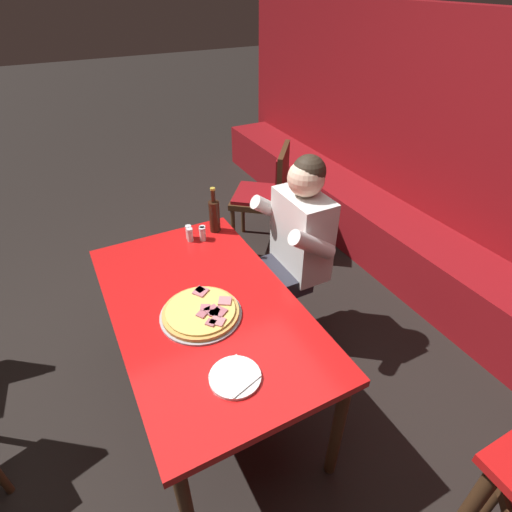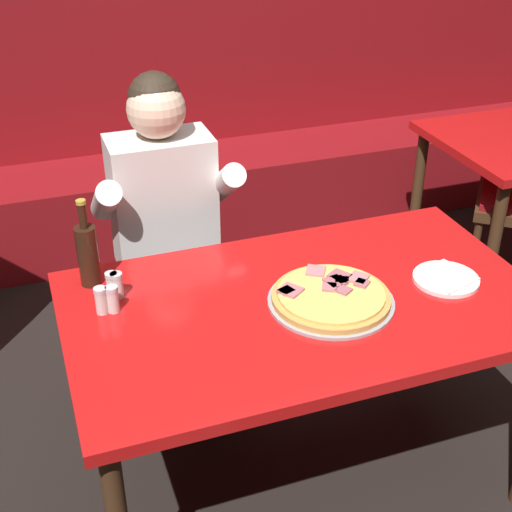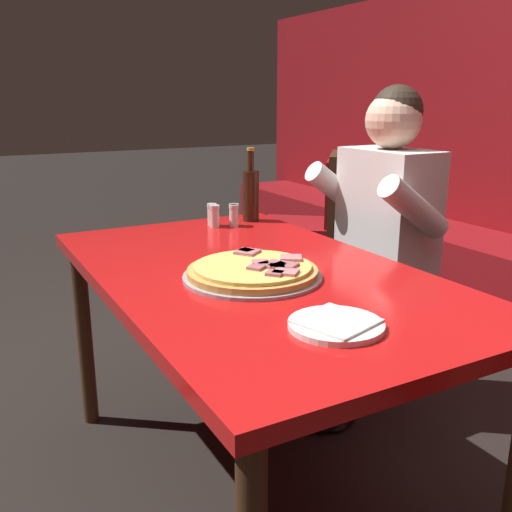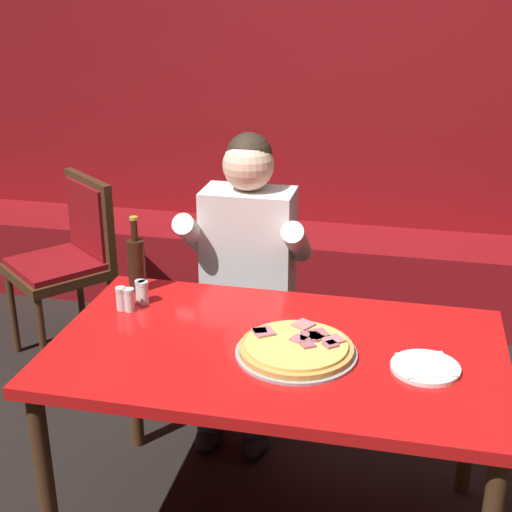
{
  "view_description": "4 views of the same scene",
  "coord_description": "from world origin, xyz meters",
  "px_view_note": "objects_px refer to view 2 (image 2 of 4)",
  "views": [
    {
      "loc": [
        1.4,
        -0.44,
        2.07
      ],
      "look_at": [
        -0.08,
        0.33,
        0.87
      ],
      "focal_mm": 28.0,
      "sensor_mm": 36.0,
      "label": 1
    },
    {
      "loc": [
        -0.74,
        -1.66,
        1.96
      ],
      "look_at": [
        -0.06,
        0.28,
        0.76
      ],
      "focal_mm": 50.0,
      "sensor_mm": 36.0,
      "label": 2
    },
    {
      "loc": [
        1.39,
        -0.75,
        1.23
      ],
      "look_at": [
        -0.04,
        0.03,
        0.77
      ],
      "focal_mm": 40.0,
      "sensor_mm": 36.0,
      "label": 3
    },
    {
      "loc": [
        0.38,
        -1.99,
        1.86
      ],
      "look_at": [
        -0.1,
        0.14,
        1.0
      ],
      "focal_mm": 50.0,
      "sensor_mm": 36.0,
      "label": 4
    }
  ],
  "objects_px": {
    "main_dining_table": "(304,321)",
    "shaker_oregano": "(117,287)",
    "shaker_red_pepper_flakes": "(112,286)",
    "diner_seated_blue_shirt": "(170,230)",
    "pizza": "(331,297)",
    "shaker_black_pepper": "(113,300)",
    "beer_bottle": "(88,253)",
    "shaker_parmesan": "(101,302)",
    "plate_white_paper": "(446,278)"
  },
  "relations": [
    {
      "from": "shaker_red_pepper_flakes",
      "to": "shaker_parmesan",
      "type": "relative_size",
      "value": 1.0
    },
    {
      "from": "beer_bottle",
      "to": "shaker_oregano",
      "type": "bearing_deg",
      "value": -58.99
    },
    {
      "from": "shaker_red_pepper_flakes",
      "to": "plate_white_paper",
      "type": "bearing_deg",
      "value": -14.45
    },
    {
      "from": "shaker_oregano",
      "to": "shaker_parmesan",
      "type": "xyz_separation_m",
      "value": [
        -0.06,
        -0.07,
        0.0
      ]
    },
    {
      "from": "shaker_red_pepper_flakes",
      "to": "shaker_black_pepper",
      "type": "bearing_deg",
      "value": -98.7
    },
    {
      "from": "main_dining_table",
      "to": "shaker_oregano",
      "type": "height_order",
      "value": "shaker_oregano"
    },
    {
      "from": "plate_white_paper",
      "to": "shaker_red_pepper_flakes",
      "type": "relative_size",
      "value": 2.44
    },
    {
      "from": "shaker_oregano",
      "to": "beer_bottle",
      "type": "bearing_deg",
      "value": 121.01
    },
    {
      "from": "pizza",
      "to": "shaker_black_pepper",
      "type": "relative_size",
      "value": 4.49
    },
    {
      "from": "pizza",
      "to": "beer_bottle",
      "type": "height_order",
      "value": "beer_bottle"
    },
    {
      "from": "main_dining_table",
      "to": "diner_seated_blue_shirt",
      "type": "distance_m",
      "value": 0.71
    },
    {
      "from": "shaker_parmesan",
      "to": "diner_seated_blue_shirt",
      "type": "height_order",
      "value": "diner_seated_blue_shirt"
    },
    {
      "from": "beer_bottle",
      "to": "shaker_black_pepper",
      "type": "relative_size",
      "value": 3.4
    },
    {
      "from": "main_dining_table",
      "to": "shaker_black_pepper",
      "type": "height_order",
      "value": "shaker_black_pepper"
    },
    {
      "from": "main_dining_table",
      "to": "shaker_oregano",
      "type": "relative_size",
      "value": 16.9
    },
    {
      "from": "shaker_parmesan",
      "to": "shaker_black_pepper",
      "type": "distance_m",
      "value": 0.03
    },
    {
      "from": "pizza",
      "to": "shaker_parmesan",
      "type": "xyz_separation_m",
      "value": [
        -0.66,
        0.18,
        0.02
      ]
    },
    {
      "from": "plate_white_paper",
      "to": "main_dining_table",
      "type": "bearing_deg",
      "value": 174.06
    },
    {
      "from": "shaker_oregano",
      "to": "shaker_black_pepper",
      "type": "xyz_separation_m",
      "value": [
        -0.03,
        -0.07,
        0.0
      ]
    },
    {
      "from": "pizza",
      "to": "shaker_red_pepper_flakes",
      "type": "bearing_deg",
      "value": 157.95
    },
    {
      "from": "shaker_red_pepper_flakes",
      "to": "diner_seated_blue_shirt",
      "type": "height_order",
      "value": "diner_seated_blue_shirt"
    },
    {
      "from": "beer_bottle",
      "to": "shaker_red_pepper_flakes",
      "type": "relative_size",
      "value": 3.4
    },
    {
      "from": "plate_white_paper",
      "to": "beer_bottle",
      "type": "relative_size",
      "value": 0.72
    },
    {
      "from": "main_dining_table",
      "to": "shaker_red_pepper_flakes",
      "type": "xyz_separation_m",
      "value": [
        -0.55,
        0.21,
        0.12
      ]
    },
    {
      "from": "diner_seated_blue_shirt",
      "to": "main_dining_table",
      "type": "bearing_deg",
      "value": -67.78
    },
    {
      "from": "plate_white_paper",
      "to": "shaker_oregano",
      "type": "xyz_separation_m",
      "value": [
        -1.0,
        0.25,
        0.03
      ]
    },
    {
      "from": "plate_white_paper",
      "to": "shaker_red_pepper_flakes",
      "type": "xyz_separation_m",
      "value": [
        -1.02,
        0.26,
        0.03
      ]
    },
    {
      "from": "shaker_black_pepper",
      "to": "main_dining_table",
      "type": "bearing_deg",
      "value": -13.71
    },
    {
      "from": "shaker_oregano",
      "to": "shaker_black_pepper",
      "type": "height_order",
      "value": "same"
    },
    {
      "from": "plate_white_paper",
      "to": "shaker_parmesan",
      "type": "xyz_separation_m",
      "value": [
        -1.06,
        0.19,
        0.03
      ]
    },
    {
      "from": "main_dining_table",
      "to": "pizza",
      "type": "relative_size",
      "value": 3.77
    },
    {
      "from": "pizza",
      "to": "shaker_black_pepper",
      "type": "height_order",
      "value": "shaker_black_pepper"
    },
    {
      "from": "main_dining_table",
      "to": "shaker_black_pepper",
      "type": "distance_m",
      "value": 0.59
    },
    {
      "from": "shaker_oregano",
      "to": "main_dining_table",
      "type": "bearing_deg",
      "value": -21.09
    },
    {
      "from": "pizza",
      "to": "shaker_red_pepper_flakes",
      "type": "distance_m",
      "value": 0.67
    },
    {
      "from": "shaker_parmesan",
      "to": "shaker_red_pepper_flakes",
      "type": "bearing_deg",
      "value": 58.21
    },
    {
      "from": "beer_bottle",
      "to": "diner_seated_blue_shirt",
      "type": "xyz_separation_m",
      "value": [
        0.33,
        0.34,
        -0.15
      ]
    },
    {
      "from": "pizza",
      "to": "shaker_oregano",
      "type": "distance_m",
      "value": 0.65
    },
    {
      "from": "pizza",
      "to": "shaker_oregano",
      "type": "xyz_separation_m",
      "value": [
        -0.6,
        0.24,
        0.02
      ]
    },
    {
      "from": "main_dining_table",
      "to": "beer_bottle",
      "type": "relative_size",
      "value": 4.98
    },
    {
      "from": "pizza",
      "to": "diner_seated_blue_shirt",
      "type": "distance_m",
      "value": 0.77
    },
    {
      "from": "plate_white_paper",
      "to": "shaker_oregano",
      "type": "bearing_deg",
      "value": 165.74
    },
    {
      "from": "beer_bottle",
      "to": "main_dining_table",
      "type": "bearing_deg",
      "value": -27.73
    },
    {
      "from": "pizza",
      "to": "shaker_red_pepper_flakes",
      "type": "relative_size",
      "value": 4.49
    },
    {
      "from": "shaker_black_pepper",
      "to": "diner_seated_blue_shirt",
      "type": "relative_size",
      "value": 0.07
    },
    {
      "from": "pizza",
      "to": "shaker_red_pepper_flakes",
      "type": "height_order",
      "value": "shaker_red_pepper_flakes"
    },
    {
      "from": "plate_white_paper",
      "to": "shaker_red_pepper_flakes",
      "type": "distance_m",
      "value": 1.05
    },
    {
      "from": "beer_bottle",
      "to": "shaker_parmesan",
      "type": "bearing_deg",
      "value": -87.79
    },
    {
      "from": "main_dining_table",
      "to": "shaker_parmesan",
      "type": "xyz_separation_m",
      "value": [
        -0.59,
        0.14,
        0.12
      ]
    },
    {
      "from": "shaker_oregano",
      "to": "shaker_black_pepper",
      "type": "relative_size",
      "value": 1.0
    }
  ]
}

